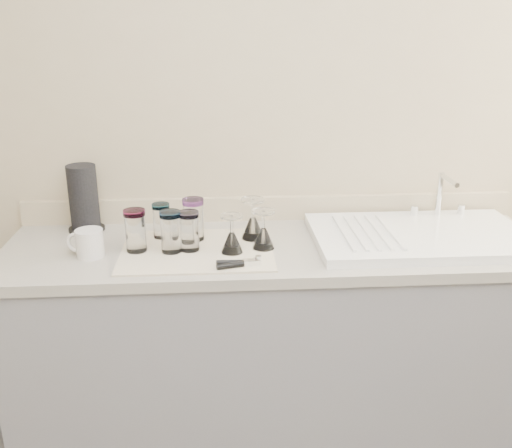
{
  "coord_description": "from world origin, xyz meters",
  "views": [
    {
      "loc": [
        -0.22,
        -0.8,
        1.7
      ],
      "look_at": [
        -0.09,
        1.15,
        1.0
      ],
      "focal_mm": 40.0,
      "sensor_mm": 36.0,
      "label": 1
    }
  ],
  "objects": [
    {
      "name": "room_envelope",
      "position": [
        0.0,
        0.0,
        1.56
      ],
      "size": [
        3.54,
        3.5,
        2.52
      ],
      "color": "#57565C",
      "rests_on": "ground"
    },
    {
      "name": "counter_unit",
      "position": [
        0.0,
        1.2,
        0.45
      ],
      "size": [
        2.06,
        0.62,
        0.9
      ],
      "color": "slate",
      "rests_on": "ground"
    },
    {
      "name": "sink_unit",
      "position": [
        0.55,
        1.2,
        0.92
      ],
      "size": [
        0.82,
        0.5,
        0.22
      ],
      "color": "white",
      "rests_on": "counter_unit"
    },
    {
      "name": "dish_towel",
      "position": [
        -0.3,
        1.15,
        0.9
      ],
      "size": [
        0.55,
        0.42,
        0.01
      ],
      "primitive_type": "cube",
      "color": "silver",
      "rests_on": "counter_unit"
    },
    {
      "name": "tumbler_cyan",
      "position": [
        -0.44,
        1.28,
        0.98
      ],
      "size": [
        0.07,
        0.07,
        0.13
      ],
      "color": "white",
      "rests_on": "dish_towel"
    },
    {
      "name": "tumbler_purple",
      "position": [
        -0.32,
        1.25,
        0.99
      ],
      "size": [
        0.08,
        0.08,
        0.16
      ],
      "color": "white",
      "rests_on": "dish_towel"
    },
    {
      "name": "tumbler_magenta",
      "position": [
        -0.52,
        1.15,
        0.99
      ],
      "size": [
        0.08,
        0.08,
        0.16
      ],
      "color": "white",
      "rests_on": "dish_towel"
    },
    {
      "name": "tumbler_blue",
      "position": [
        -0.39,
        1.13,
        0.99
      ],
      "size": [
        0.08,
        0.08,
        0.15
      ],
      "color": "white",
      "rests_on": "dish_towel"
    },
    {
      "name": "tumbler_lavender",
      "position": [
        -0.33,
        1.15,
        0.98
      ],
      "size": [
        0.07,
        0.07,
        0.15
      ],
      "color": "white",
      "rests_on": "dish_towel"
    },
    {
      "name": "goblet_back_right",
      "position": [
        -0.09,
        1.25,
        0.96
      ],
      "size": [
        0.09,
        0.09,
        0.16
      ],
      "color": "white",
      "rests_on": "dish_towel"
    },
    {
      "name": "goblet_front_left",
      "position": [
        -0.18,
        1.11,
        0.96
      ],
      "size": [
        0.08,
        0.08,
        0.14
      ],
      "color": "white",
      "rests_on": "dish_towel"
    },
    {
      "name": "goblet_front_right",
      "position": [
        -0.06,
        1.14,
        0.96
      ],
      "size": [
        0.08,
        0.08,
        0.14
      ],
      "color": "white",
      "rests_on": "dish_towel"
    },
    {
      "name": "can_opener",
      "position": [
        -0.16,
        0.99,
        0.92
      ],
      "size": [
        0.16,
        0.06,
        0.02
      ],
      "color": "silver",
      "rests_on": "dish_towel"
    },
    {
      "name": "white_mug",
      "position": [
        -0.68,
        1.13,
        0.95
      ],
      "size": [
        0.15,
        0.12,
        0.1
      ],
      "color": "silver",
      "rests_on": "counter_unit"
    },
    {
      "name": "paper_towel_roll",
      "position": [
        -0.75,
        1.4,
        1.03
      ],
      "size": [
        0.14,
        0.14,
        0.27
      ],
      "color": "black",
      "rests_on": "counter_unit"
    }
  ]
}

